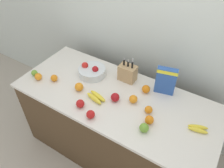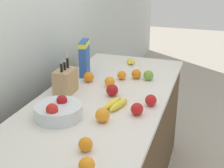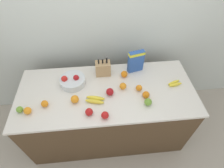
{
  "view_description": "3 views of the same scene",
  "coord_description": "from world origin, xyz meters",
  "px_view_note": "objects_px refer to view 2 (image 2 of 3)",
  "views": [
    {
      "loc": [
        0.76,
        -1.27,
        2.36
      ],
      "look_at": [
        -0.06,
        0.05,
        0.98
      ],
      "focal_mm": 35.0,
      "sensor_mm": 36.0,
      "label": 1
    },
    {
      "loc": [
        -1.82,
        -0.67,
        1.76
      ],
      "look_at": [
        0.07,
        -0.04,
        0.97
      ],
      "focal_mm": 50.0,
      "sensor_mm": 36.0,
      "label": 2
    },
    {
      "loc": [
        -0.06,
        -1.23,
        2.38
      ],
      "look_at": [
        0.06,
        0.04,
        0.96
      ],
      "focal_mm": 28.0,
      "sensor_mm": 36.0,
      "label": 3
    }
  ],
  "objects_px": {
    "apple_front": "(137,109)",
    "orange_back_center": "(102,115)",
    "banana_bunch_left": "(116,104)",
    "orange_mid_right": "(110,82)",
    "fruit_bowl": "(58,111)",
    "apple_rightmost": "(151,100)",
    "orange_mid_left": "(136,74)",
    "knife_block": "(65,81)",
    "orange_front_left": "(86,144)",
    "cereal_box": "(84,56)",
    "apple_leftmost": "(148,75)",
    "orange_front_center": "(89,77)",
    "banana_bunch_right": "(131,61)",
    "apple_middle": "(112,90)",
    "orange_near_bowl": "(87,165)",
    "orange_by_cereal": "(122,75)"
  },
  "relations": [
    {
      "from": "apple_front",
      "to": "orange_back_center",
      "type": "height_order",
      "value": "orange_back_center"
    },
    {
      "from": "banana_bunch_left",
      "to": "orange_mid_right",
      "type": "distance_m",
      "value": 0.35
    },
    {
      "from": "fruit_bowl",
      "to": "orange_back_center",
      "type": "distance_m",
      "value": 0.26
    },
    {
      "from": "apple_rightmost",
      "to": "orange_mid_left",
      "type": "distance_m",
      "value": 0.49
    },
    {
      "from": "knife_block",
      "to": "apple_front",
      "type": "height_order",
      "value": "knife_block"
    },
    {
      "from": "orange_back_center",
      "to": "orange_front_left",
      "type": "bearing_deg",
      "value": -175.5
    },
    {
      "from": "cereal_box",
      "to": "orange_back_center",
      "type": "xyz_separation_m",
      "value": [
        -0.7,
        -0.41,
        -0.11
      ]
    },
    {
      "from": "fruit_bowl",
      "to": "apple_leftmost",
      "type": "relative_size",
      "value": 3.62
    },
    {
      "from": "orange_mid_left",
      "to": "orange_front_center",
      "type": "height_order",
      "value": "orange_front_center"
    },
    {
      "from": "orange_front_center",
      "to": "apple_front",
      "type": "bearing_deg",
      "value": -130.71
    },
    {
      "from": "fruit_bowl",
      "to": "orange_mid_right",
      "type": "xyz_separation_m",
      "value": [
        0.56,
        -0.13,
        -0.01
      ]
    },
    {
      "from": "apple_leftmost",
      "to": "orange_back_center",
      "type": "relative_size",
      "value": 0.93
    },
    {
      "from": "fruit_bowl",
      "to": "banana_bunch_right",
      "type": "height_order",
      "value": "fruit_bowl"
    },
    {
      "from": "knife_block",
      "to": "fruit_bowl",
      "type": "distance_m",
      "value": 0.38
    },
    {
      "from": "orange_mid_right",
      "to": "orange_front_center",
      "type": "distance_m",
      "value": 0.19
    },
    {
      "from": "banana_bunch_left",
      "to": "apple_middle",
      "type": "distance_m",
      "value": 0.18
    },
    {
      "from": "apple_middle",
      "to": "orange_back_center",
      "type": "xyz_separation_m",
      "value": [
        -0.37,
        -0.06,
        0.0
      ]
    },
    {
      "from": "orange_near_bowl",
      "to": "banana_bunch_left",
      "type": "bearing_deg",
      "value": 7.07
    },
    {
      "from": "apple_front",
      "to": "orange_by_cereal",
      "type": "distance_m",
      "value": 0.6
    },
    {
      "from": "orange_mid_right",
      "to": "orange_back_center",
      "type": "bearing_deg",
      "value": -165.5
    },
    {
      "from": "apple_middle",
      "to": "orange_back_center",
      "type": "height_order",
      "value": "orange_back_center"
    },
    {
      "from": "cereal_box",
      "to": "apple_front",
      "type": "height_order",
      "value": "cereal_box"
    },
    {
      "from": "cereal_box",
      "to": "orange_front_left",
      "type": "relative_size",
      "value": 3.94
    },
    {
      "from": "apple_leftmost",
      "to": "orange_front_left",
      "type": "relative_size",
      "value": 1.1
    },
    {
      "from": "orange_mid_right",
      "to": "orange_by_cereal",
      "type": "relative_size",
      "value": 1.11
    },
    {
      "from": "fruit_bowl",
      "to": "orange_front_left",
      "type": "xyz_separation_m",
      "value": [
        -0.27,
        -0.28,
        -0.01
      ]
    },
    {
      "from": "cereal_box",
      "to": "apple_middle",
      "type": "bearing_deg",
      "value": -147.57
    },
    {
      "from": "banana_bunch_left",
      "to": "orange_front_center",
      "type": "bearing_deg",
      "value": 42.88
    },
    {
      "from": "cereal_box",
      "to": "apple_rightmost",
      "type": "xyz_separation_m",
      "value": [
        -0.41,
        -0.63,
        -0.12
      ]
    },
    {
      "from": "orange_mid_left",
      "to": "orange_front_center",
      "type": "bearing_deg",
      "value": 119.58
    },
    {
      "from": "knife_block",
      "to": "orange_mid_left",
      "type": "relative_size",
      "value": 3.75
    },
    {
      "from": "cereal_box",
      "to": "apple_leftmost",
      "type": "xyz_separation_m",
      "value": [
        0.04,
        -0.52,
        -0.11
      ]
    },
    {
      "from": "apple_leftmost",
      "to": "orange_by_cereal",
      "type": "xyz_separation_m",
      "value": [
        -0.05,
        0.2,
        -0.0
      ]
    },
    {
      "from": "orange_near_bowl",
      "to": "orange_front_left",
      "type": "height_order",
      "value": "orange_near_bowl"
    },
    {
      "from": "cereal_box",
      "to": "apple_leftmost",
      "type": "bearing_deg",
      "value": -99.05
    },
    {
      "from": "banana_bunch_right",
      "to": "orange_back_center",
      "type": "relative_size",
      "value": 2.02
    },
    {
      "from": "apple_rightmost",
      "to": "orange_by_cereal",
      "type": "height_order",
      "value": "apple_rightmost"
    },
    {
      "from": "apple_middle",
      "to": "orange_mid_right",
      "type": "bearing_deg",
      "value": 24.89
    },
    {
      "from": "apple_front",
      "to": "orange_front_left",
      "type": "xyz_separation_m",
      "value": [
        -0.45,
        0.14,
        -0.0
      ]
    },
    {
      "from": "banana_bunch_right",
      "to": "apple_middle",
      "type": "distance_m",
      "value": 0.75
    },
    {
      "from": "orange_mid_left",
      "to": "orange_mid_right",
      "type": "bearing_deg",
      "value": 147.56
    },
    {
      "from": "banana_bunch_left",
      "to": "orange_front_left",
      "type": "height_order",
      "value": "orange_front_left"
    },
    {
      "from": "orange_mid_left",
      "to": "orange_near_bowl",
      "type": "bearing_deg",
      "value": -175.95
    },
    {
      "from": "apple_rightmost",
      "to": "orange_near_bowl",
      "type": "height_order",
      "value": "apple_rightmost"
    },
    {
      "from": "orange_back_center",
      "to": "orange_mid_right",
      "type": "bearing_deg",
      "value": 14.5
    },
    {
      "from": "orange_mid_left",
      "to": "orange_front_left",
      "type": "bearing_deg",
      "value": -179.19
    },
    {
      "from": "apple_front",
      "to": "orange_back_center",
      "type": "relative_size",
      "value": 0.91
    },
    {
      "from": "fruit_bowl",
      "to": "orange_front_center",
      "type": "relative_size",
      "value": 3.56
    },
    {
      "from": "fruit_bowl",
      "to": "apple_middle",
      "type": "distance_m",
      "value": 0.45
    },
    {
      "from": "fruit_bowl",
      "to": "apple_middle",
      "type": "height_order",
      "value": "fruit_bowl"
    }
  ]
}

